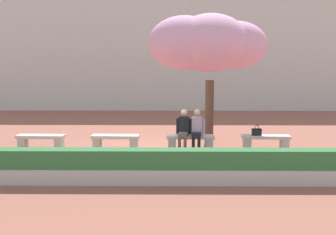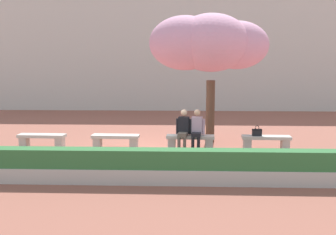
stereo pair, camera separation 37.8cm
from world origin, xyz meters
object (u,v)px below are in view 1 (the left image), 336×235
stone_bench_near_west (116,140)px  stone_bench_center (190,140)px  stone_bench_near_east (266,140)px  cherry_tree_main (207,44)px  person_seated_left (184,128)px  stone_bench_west_end (41,140)px  person_seated_right (197,128)px  handbag (257,131)px

stone_bench_near_west → stone_bench_center: 2.44m
stone_bench_near_east → stone_bench_near_west: bearing=180.0°
cherry_tree_main → person_seated_left: bearing=-122.8°
stone_bench_west_end → person_seated_right: size_ratio=1.21×
stone_bench_near_west → person_seated_right: (2.64, -0.05, 0.40)m
stone_bench_near_east → handbag: bearing=-178.1°
stone_bench_west_end → stone_bench_near_east: size_ratio=1.00×
stone_bench_center → stone_bench_near_east: 2.44m
stone_bench_near_west → person_seated_left: bearing=-1.4°
person_seated_left → stone_bench_west_end: bearing=179.4°
cherry_tree_main → person_seated_right: bearing=-107.6°
handbag → cherry_tree_main: bearing=140.0°
stone_bench_center → cherry_tree_main: 3.43m
stone_bench_center → stone_bench_near_east: same height
stone_bench_near_east → cherry_tree_main: (-1.82, 1.26, 3.13)m
handbag → stone_bench_near_west: bearing=179.9°
stone_bench_near_east → handbag: (-0.30, -0.01, 0.28)m
person_seated_right → handbag: 1.93m
stone_bench_center → stone_bench_near_east: (2.44, 0.00, 0.00)m
person_seated_left → stone_bench_center: bearing=13.1°
person_seated_right → cherry_tree_main: cherry_tree_main is taller
stone_bench_west_end → person_seated_left: bearing=-0.6°
stone_bench_near_east → person_seated_right: size_ratio=1.21×
stone_bench_center → person_seated_left: size_ratio=1.21×
person_seated_left → handbag: person_seated_left is taller
stone_bench_west_end → stone_bench_near_west: 2.44m
stone_bench_center → cherry_tree_main: (0.62, 1.26, 3.13)m
handbag → cherry_tree_main: size_ratio=0.08×
stone_bench_west_end → cherry_tree_main: bearing=12.9°
stone_bench_west_end → stone_bench_near_east: bearing=0.0°
stone_bench_near_west → stone_bench_near_east: size_ratio=1.00×
stone_bench_west_end → stone_bench_near_west: same height
stone_bench_center → person_seated_right: (0.20, -0.05, 0.40)m
cherry_tree_main → stone_bench_near_west: bearing=-157.6°
stone_bench_west_end → person_seated_left: size_ratio=1.21×
person_seated_left → stone_bench_near_east: bearing=1.1°
stone_bench_center → person_seated_right: size_ratio=1.21×
stone_bench_near_west → stone_bench_center: size_ratio=1.00×
handbag → person_seated_right: bearing=-178.7°
stone_bench_near_east → handbag: 0.42m
stone_bench_near_east → person_seated_left: bearing=-178.9°
stone_bench_west_end → stone_bench_center: size_ratio=1.00×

